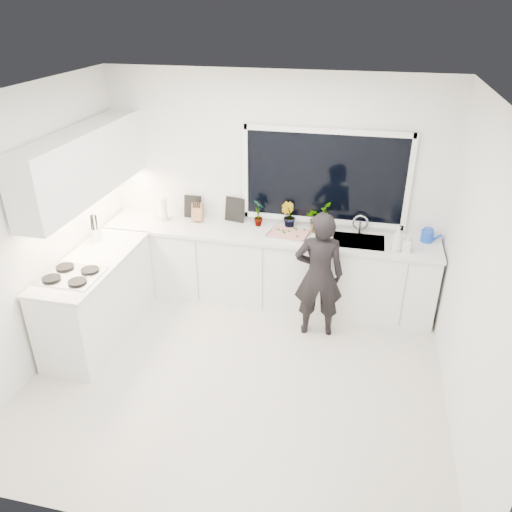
# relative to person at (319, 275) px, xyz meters

# --- Properties ---
(floor) EXTENTS (4.00, 3.50, 0.02)m
(floor) POSITION_rel_person_xyz_m (-0.67, -0.90, -0.74)
(floor) COLOR beige
(floor) RESTS_ON ground
(wall_back) EXTENTS (4.00, 0.02, 2.70)m
(wall_back) POSITION_rel_person_xyz_m (-0.67, 0.86, 0.62)
(wall_back) COLOR white
(wall_back) RESTS_ON ground
(wall_left) EXTENTS (0.02, 3.50, 2.70)m
(wall_left) POSITION_rel_person_xyz_m (-2.68, -0.90, 0.62)
(wall_left) COLOR white
(wall_left) RESTS_ON ground
(wall_right) EXTENTS (0.02, 3.50, 2.70)m
(wall_right) POSITION_rel_person_xyz_m (1.34, -0.90, 0.62)
(wall_right) COLOR white
(wall_right) RESTS_ON ground
(ceiling) EXTENTS (4.00, 3.50, 0.02)m
(ceiling) POSITION_rel_person_xyz_m (-0.67, -0.90, 1.98)
(ceiling) COLOR white
(ceiling) RESTS_ON wall_back
(window) EXTENTS (1.80, 0.02, 1.00)m
(window) POSITION_rel_person_xyz_m (-0.07, 0.82, 0.82)
(window) COLOR black
(window) RESTS_ON wall_back
(base_cabinets_back) EXTENTS (3.92, 0.58, 0.88)m
(base_cabinets_back) POSITION_rel_person_xyz_m (-0.67, 0.55, -0.29)
(base_cabinets_back) COLOR white
(base_cabinets_back) RESTS_ON floor
(base_cabinets_left) EXTENTS (0.58, 1.60, 0.88)m
(base_cabinets_left) POSITION_rel_person_xyz_m (-2.34, -0.55, -0.29)
(base_cabinets_left) COLOR white
(base_cabinets_left) RESTS_ON floor
(countertop_back) EXTENTS (3.94, 0.62, 0.04)m
(countertop_back) POSITION_rel_person_xyz_m (-0.67, 0.54, 0.17)
(countertop_back) COLOR silver
(countertop_back) RESTS_ON base_cabinets_back
(countertop_left) EXTENTS (0.62, 1.60, 0.04)m
(countertop_left) POSITION_rel_person_xyz_m (-2.34, -0.55, 0.17)
(countertop_left) COLOR silver
(countertop_left) RESTS_ON base_cabinets_left
(upper_cabinets) EXTENTS (0.34, 2.10, 0.70)m
(upper_cabinets) POSITION_rel_person_xyz_m (-2.46, -0.20, 1.12)
(upper_cabinets) COLOR white
(upper_cabinets) RESTS_ON wall_left
(sink) EXTENTS (0.58, 0.42, 0.14)m
(sink) POSITION_rel_person_xyz_m (0.38, 0.55, 0.14)
(sink) COLOR silver
(sink) RESTS_ON countertop_back
(faucet) EXTENTS (0.03, 0.03, 0.22)m
(faucet) POSITION_rel_person_xyz_m (0.38, 0.75, 0.30)
(faucet) COLOR silver
(faucet) RESTS_ON countertop_back
(stovetop) EXTENTS (0.56, 0.48, 0.03)m
(stovetop) POSITION_rel_person_xyz_m (-2.36, -0.90, 0.21)
(stovetop) COLOR black
(stovetop) RESTS_ON countertop_left
(person) EXTENTS (0.58, 0.43, 1.46)m
(person) POSITION_rel_person_xyz_m (0.00, 0.00, 0.00)
(person) COLOR black
(person) RESTS_ON floor
(pizza_tray) EXTENTS (0.51, 0.40, 0.03)m
(pizza_tray) POSITION_rel_person_xyz_m (-0.42, 0.52, 0.21)
(pizza_tray) COLOR silver
(pizza_tray) RESTS_ON countertop_back
(pizza) EXTENTS (0.46, 0.36, 0.01)m
(pizza) POSITION_rel_person_xyz_m (-0.42, 0.52, 0.22)
(pizza) COLOR #A91D16
(pizza) RESTS_ON pizza_tray
(watering_can) EXTENTS (0.18, 0.18, 0.13)m
(watering_can) POSITION_rel_person_xyz_m (1.13, 0.71, 0.26)
(watering_can) COLOR #1440BF
(watering_can) RESTS_ON countertop_back
(paper_towel_roll) EXTENTS (0.14, 0.14, 0.26)m
(paper_towel_roll) POSITION_rel_person_xyz_m (-2.02, 0.65, 0.32)
(paper_towel_roll) COLOR white
(paper_towel_roll) RESTS_ON countertop_back
(knife_block) EXTENTS (0.13, 0.11, 0.22)m
(knife_block) POSITION_rel_person_xyz_m (-1.58, 0.69, 0.30)
(knife_block) COLOR #9B6948
(knife_block) RESTS_ON countertop_back
(utensil_crock) EXTENTS (0.15, 0.15, 0.16)m
(utensil_crock) POSITION_rel_person_xyz_m (-2.52, -0.10, 0.27)
(utensil_crock) COLOR silver
(utensil_crock) RESTS_ON countertop_left
(picture_frame_large) EXTENTS (0.22, 0.02, 0.28)m
(picture_frame_large) POSITION_rel_person_xyz_m (-1.68, 0.79, 0.33)
(picture_frame_large) COLOR black
(picture_frame_large) RESTS_ON countertop_back
(picture_frame_small) EXTENTS (0.25, 0.07, 0.30)m
(picture_frame_small) POSITION_rel_person_xyz_m (-1.14, 0.79, 0.34)
(picture_frame_small) COLOR black
(picture_frame_small) RESTS_ON countertop_back
(herb_plants) EXTENTS (0.96, 0.33, 0.34)m
(herb_plants) POSITION_rel_person_xyz_m (-0.30, 0.71, 0.36)
(herb_plants) COLOR #26662D
(herb_plants) RESTS_ON countertop_back
(soap_bottles) EXTENTS (0.25, 0.15, 0.28)m
(soap_bottles) POSITION_rel_person_xyz_m (0.83, 0.40, 0.32)
(soap_bottles) COLOR #D8BF66
(soap_bottles) RESTS_ON countertop_back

